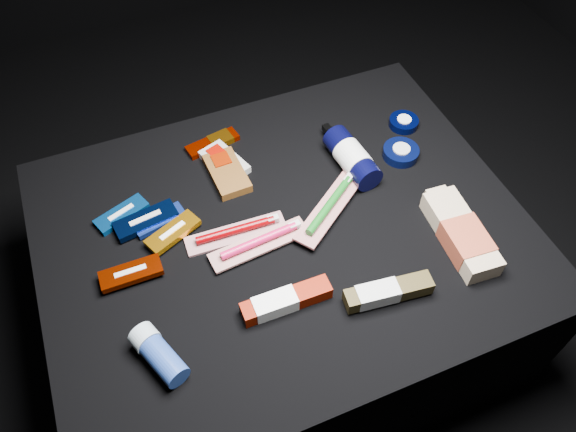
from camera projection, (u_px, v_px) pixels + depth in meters
name	position (u px, v px, depth m)	size (l,w,h in m)	color
ground	(284.00, 319.00, 1.47)	(3.00, 3.00, 0.00)	black
cloth_table	(284.00, 279.00, 1.31)	(0.98, 0.78, 0.40)	black
luna_bar_0	(122.00, 214.00, 1.17)	(0.12, 0.08, 0.01)	#0A51A3
luna_bar_1	(160.00, 220.00, 1.15)	(0.11, 0.06, 0.01)	#1D3DAE
luna_bar_2	(146.00, 220.00, 1.15)	(0.13, 0.07, 0.02)	black
luna_bar_3	(173.00, 232.00, 1.13)	(0.12, 0.09, 0.02)	#B7720A
luna_bar_4	(131.00, 273.00, 1.07)	(0.12, 0.04, 0.02)	#6E1501
clif_bar_0	(226.00, 171.00, 1.24)	(0.07, 0.13, 0.02)	brown
clif_bar_1	(223.00, 161.00, 1.26)	(0.10, 0.13, 0.02)	#B1B0A9
power_bar	(215.00, 142.00, 1.30)	(0.13, 0.06, 0.02)	#7E1100
lotion_bottle	(352.00, 158.00, 1.23)	(0.07, 0.20, 0.06)	black
cream_tin_upper	(404.00, 122.00, 1.33)	(0.07, 0.07, 0.02)	black
cream_tin_lower	(401.00, 152.00, 1.27)	(0.08, 0.08, 0.03)	black
bodywash_bottle	(461.00, 235.00, 1.12)	(0.09, 0.22, 0.05)	#C6AC89
deodorant_stick	(158.00, 354.00, 0.96)	(0.09, 0.13, 0.05)	navy
toothbrush_pack_0	(237.00, 232.00, 1.14)	(0.21, 0.06, 0.02)	beige
toothbrush_pack_1	(260.00, 242.00, 1.11)	(0.21, 0.07, 0.02)	beige
toothbrush_pack_2	(330.00, 206.00, 1.16)	(0.20, 0.16, 0.02)	beige
toothpaste_carton_red	(282.00, 302.00, 1.03)	(0.17, 0.04, 0.03)	#791000
toothpaste_carton_green	(384.00, 293.00, 1.04)	(0.17, 0.06, 0.03)	#352B11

